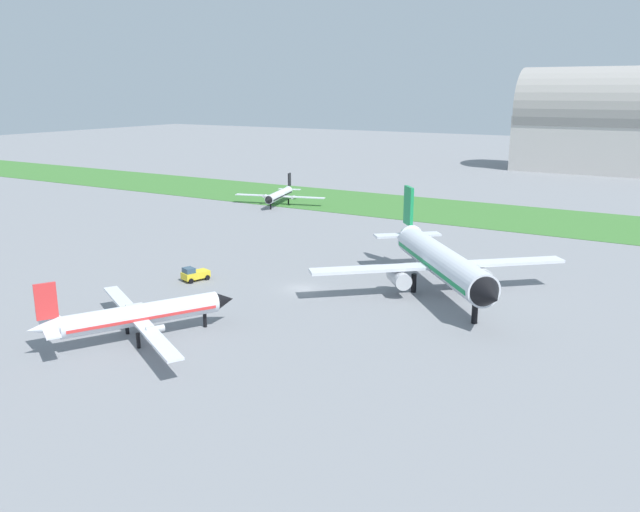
{
  "coord_description": "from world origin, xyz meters",
  "views": [
    {
      "loc": [
        42.7,
        -67.74,
        25.17
      ],
      "look_at": [
        -0.76,
        5.9,
        3.0
      ],
      "focal_mm": 36.22,
      "sensor_mm": 36.0,
      "label": 1
    }
  ],
  "objects_px": {
    "airplane_foreground_turboprop": "(138,315)",
    "airplane_midfield_jet": "(440,261)",
    "airplane_taxiing_turboprop": "(280,195)",
    "pushback_tug_near_gate": "(194,274)"
  },
  "relations": [
    {
      "from": "airplane_taxiing_turboprop",
      "to": "pushback_tug_near_gate",
      "type": "height_order",
      "value": "airplane_taxiing_turboprop"
    },
    {
      "from": "airplane_midfield_jet",
      "to": "airplane_foreground_turboprop",
      "type": "distance_m",
      "value": 37.29
    },
    {
      "from": "airplane_taxiing_turboprop",
      "to": "airplane_midfield_jet",
      "type": "relative_size",
      "value": 0.75
    },
    {
      "from": "airplane_foreground_turboprop",
      "to": "airplane_midfield_jet",
      "type": "bearing_deg",
      "value": -5.5
    },
    {
      "from": "airplane_taxiing_turboprop",
      "to": "pushback_tug_near_gate",
      "type": "xyz_separation_m",
      "value": [
        23.21,
        -54.98,
        -1.37
      ]
    },
    {
      "from": "airplane_taxiing_turboprop",
      "to": "airplane_foreground_turboprop",
      "type": "xyz_separation_m",
      "value": [
        32.5,
        -74.13,
        0.42
      ]
    },
    {
      "from": "airplane_taxiing_turboprop",
      "to": "airplane_foreground_turboprop",
      "type": "bearing_deg",
      "value": 8.5
    },
    {
      "from": "airplane_taxiing_turboprop",
      "to": "pushback_tug_near_gate",
      "type": "distance_m",
      "value": 59.69
    },
    {
      "from": "pushback_tug_near_gate",
      "to": "airplane_taxiing_turboprop",
      "type": "bearing_deg",
      "value": -138.58
    },
    {
      "from": "airplane_foreground_turboprop",
      "to": "pushback_tug_near_gate",
      "type": "xyz_separation_m",
      "value": [
        -9.3,
        19.15,
        -1.79
      ]
    }
  ]
}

